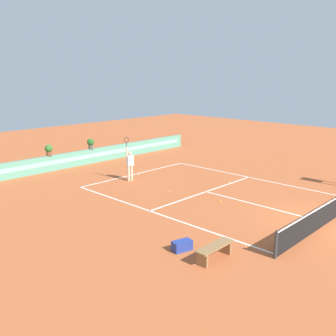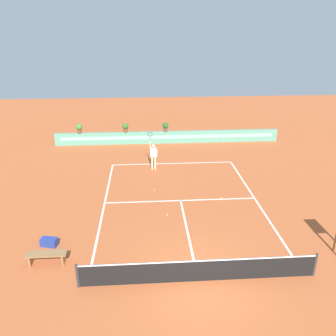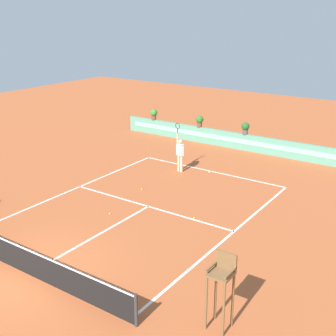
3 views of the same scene
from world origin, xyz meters
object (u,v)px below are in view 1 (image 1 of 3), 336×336
at_px(gear_bag, 182,246).
at_px(potted_plant_left, 49,149).
at_px(potted_plant_centre, 91,143).
at_px(tennis_ball_near_baseline, 169,191).
at_px(tennis_player, 130,163).
at_px(tennis_ball_by_sideline, 221,201).
at_px(tennis_ball_mid_court, 230,182).
at_px(bench_courtside, 215,249).

relative_size(gear_bag, potted_plant_left, 0.97).
height_order(potted_plant_centre, potted_plant_left, same).
bearing_deg(tennis_ball_near_baseline, gear_bag, -132.80).
height_order(tennis_player, tennis_ball_by_sideline, tennis_player).
xyz_separation_m(tennis_player, potted_plant_centre, (1.14, 5.43, 0.36)).
height_order(tennis_ball_near_baseline, tennis_ball_mid_court, same).
height_order(bench_courtside, potted_plant_left, potted_plant_left).
bearing_deg(bench_courtside, tennis_ball_near_baseline, 54.71).
relative_size(tennis_ball_by_sideline, potted_plant_centre, 0.09).
relative_size(tennis_ball_mid_court, tennis_ball_by_sideline, 1.00).
bearing_deg(gear_bag, tennis_ball_mid_court, 24.53).
bearing_deg(tennis_ball_by_sideline, potted_plant_left, 102.45).
xyz_separation_m(gear_bag, potted_plant_left, (2.72, 13.72, 1.23)).
bearing_deg(potted_plant_centre, tennis_ball_near_baseline, -97.89).
bearing_deg(tennis_ball_mid_court, tennis_ball_near_baseline, 160.90).
bearing_deg(gear_bag, tennis_ball_by_sideline, 22.55).
bearing_deg(tennis_player, tennis_ball_near_baseline, -91.09).
bearing_deg(potted_plant_left, tennis_player, -69.32).
distance_m(tennis_ball_near_baseline, tennis_ball_by_sideline, 2.95).
xyz_separation_m(bench_courtside, potted_plant_centre, (5.68, 14.97, 1.04)).
bearing_deg(potted_plant_left, gear_bag, -101.21).
relative_size(tennis_ball_near_baseline, tennis_ball_mid_court, 1.00).
bearing_deg(tennis_ball_by_sideline, bench_courtside, -145.73).
bearing_deg(tennis_ball_by_sideline, potted_plant_centre, 86.82).
distance_m(gear_bag, potted_plant_centre, 14.99).
height_order(tennis_ball_near_baseline, potted_plant_centre, potted_plant_centre).
height_order(tennis_ball_by_sideline, potted_plant_centre, potted_plant_centre).
bearing_deg(tennis_ball_near_baseline, potted_plant_left, 102.97).
xyz_separation_m(tennis_ball_mid_court, potted_plant_centre, (-2.46, 9.91, 1.38)).
bearing_deg(tennis_player, tennis_ball_mid_court, -51.21).
bearing_deg(tennis_ball_mid_court, potted_plant_centre, 103.95).
bearing_deg(potted_plant_left, potted_plant_centre, 0.00).
distance_m(bench_courtside, gear_bag, 1.28).
distance_m(bench_courtside, potted_plant_centre, 16.04).
distance_m(tennis_player, tennis_ball_near_baseline, 3.37).
xyz_separation_m(bench_courtside, tennis_ball_mid_court, (8.14, 5.06, -0.34)).
xyz_separation_m(tennis_player, potted_plant_left, (-2.05, 5.43, 0.36)).
bearing_deg(potted_plant_centre, tennis_player, -101.82).
bearing_deg(potted_plant_left, tennis_ball_by_sideline, -77.55).
bearing_deg(bench_courtside, tennis_player, 64.54).
distance_m(tennis_ball_mid_court, potted_plant_centre, 10.30).
relative_size(tennis_ball_mid_court, potted_plant_centre, 0.09).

